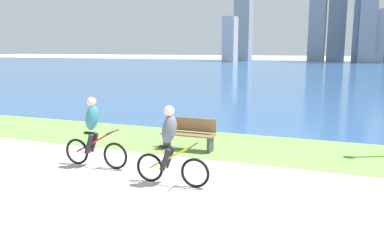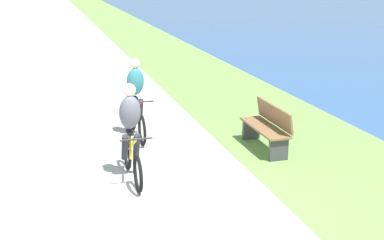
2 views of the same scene
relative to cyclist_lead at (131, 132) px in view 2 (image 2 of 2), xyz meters
name	(u,v)px [view 2 (image 2 of 2)]	position (x,y,z in m)	size (l,w,h in m)	color
ground_plane	(165,212)	(1.38, 0.24, -0.83)	(300.00, 300.00, 0.00)	#B2AFA8
grass_strip_bayside	(367,184)	(1.38, 3.70, -0.83)	(120.00, 3.32, 0.01)	#6B9947
cyclist_lead	(131,132)	(0.00, 0.00, 0.00)	(1.65, 0.52, 1.66)	black
cyclist_trailing	(136,98)	(-2.23, 0.50, 0.00)	(1.73, 0.52, 1.68)	black
bench_near_path	(267,127)	(-0.71, 2.82, -0.38)	(1.50, 0.47, 0.90)	brown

